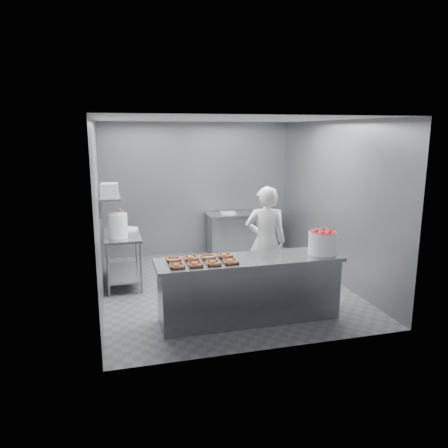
{
  "coord_description": "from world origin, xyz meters",
  "views": [
    {
      "loc": [
        -1.83,
        -6.85,
        2.64
      ],
      "look_at": [
        -0.06,
        -0.2,
        1.15
      ],
      "focal_mm": 35.0,
      "sensor_mm": 36.0,
      "label": 1
    }
  ],
  "objects_px": {
    "tray_3": "(230,261)",
    "prep_table": "(123,251)",
    "worker": "(266,242)",
    "service_counter": "(249,289)",
    "appliance": "(109,190)",
    "tray_5": "(191,258)",
    "back_counter": "(242,233)",
    "tray_1": "(195,264)",
    "tray_2": "(213,263)",
    "tray_7": "(225,255)",
    "tray_4": "(174,259)",
    "tray_6": "(208,257)",
    "glaze_bucket": "(118,225)",
    "strawberry_tub": "(322,242)",
    "tray_0": "(177,266)"
  },
  "relations": [
    {
      "from": "service_counter",
      "to": "appliance",
      "type": "relative_size",
      "value": 8.63
    },
    {
      "from": "service_counter",
      "to": "prep_table",
      "type": "height_order",
      "value": "same"
    },
    {
      "from": "worker",
      "to": "tray_4",
      "type": "bearing_deg",
      "value": 39.67
    },
    {
      "from": "tray_1",
      "to": "tray_4",
      "type": "distance_m",
      "value": 0.38
    },
    {
      "from": "tray_2",
      "to": "service_counter",
      "type": "bearing_deg",
      "value": 14.98
    },
    {
      "from": "service_counter",
      "to": "tray_3",
      "type": "bearing_deg",
      "value": -154.76
    },
    {
      "from": "service_counter",
      "to": "strawberry_tub",
      "type": "xyz_separation_m",
      "value": [
        1.08,
        -0.04,
        0.62
      ]
    },
    {
      "from": "prep_table",
      "to": "glaze_bucket",
      "type": "xyz_separation_m",
      "value": [
        -0.07,
        -0.25,
        0.51
      ]
    },
    {
      "from": "prep_table",
      "to": "back_counter",
      "type": "height_order",
      "value": "same"
    },
    {
      "from": "tray_5",
      "to": "tray_4",
      "type": "bearing_deg",
      "value": 180.0
    },
    {
      "from": "tray_6",
      "to": "tray_7",
      "type": "distance_m",
      "value": 0.24
    },
    {
      "from": "prep_table",
      "to": "glaze_bucket",
      "type": "distance_m",
      "value": 0.58
    },
    {
      "from": "back_counter",
      "to": "tray_3",
      "type": "bearing_deg",
      "value": -109.67
    },
    {
      "from": "tray_0",
      "to": "appliance",
      "type": "relative_size",
      "value": 0.62
    },
    {
      "from": "tray_2",
      "to": "tray_7",
      "type": "height_order",
      "value": "same"
    },
    {
      "from": "tray_1",
      "to": "strawberry_tub",
      "type": "xyz_separation_m",
      "value": [
        1.87,
        0.11,
        0.15
      ]
    },
    {
      "from": "tray_3",
      "to": "worker",
      "type": "height_order",
      "value": "worker"
    },
    {
      "from": "strawberry_tub",
      "to": "tray_4",
      "type": "bearing_deg",
      "value": 174.9
    },
    {
      "from": "prep_table",
      "to": "strawberry_tub",
      "type": "xyz_separation_m",
      "value": [
        2.73,
        -1.99,
        0.48
      ]
    },
    {
      "from": "strawberry_tub",
      "to": "appliance",
      "type": "height_order",
      "value": "appliance"
    },
    {
      "from": "tray_3",
      "to": "tray_7",
      "type": "distance_m",
      "value": 0.3
    },
    {
      "from": "tray_7",
      "to": "worker",
      "type": "height_order",
      "value": "worker"
    },
    {
      "from": "service_counter",
      "to": "tray_2",
      "type": "xyz_separation_m",
      "value": [
        -0.55,
        -0.15,
        0.47
      ]
    },
    {
      "from": "prep_table",
      "to": "worker",
      "type": "relative_size",
      "value": 0.67
    },
    {
      "from": "tray_5",
      "to": "tray_6",
      "type": "bearing_deg",
      "value": 0.0
    },
    {
      "from": "tray_4",
      "to": "glaze_bucket",
      "type": "relative_size",
      "value": 0.39
    },
    {
      "from": "tray_1",
      "to": "strawberry_tub",
      "type": "bearing_deg",
      "value": 3.31
    },
    {
      "from": "tray_3",
      "to": "glaze_bucket",
      "type": "bearing_deg",
      "value": 127.21
    },
    {
      "from": "tray_3",
      "to": "worker",
      "type": "xyz_separation_m",
      "value": [
        0.86,
        0.99,
        -0.03
      ]
    },
    {
      "from": "appliance",
      "to": "tray_5",
      "type": "bearing_deg",
      "value": -52.16
    },
    {
      "from": "tray_3",
      "to": "tray_6",
      "type": "bearing_deg",
      "value": 128.58
    },
    {
      "from": "service_counter",
      "to": "back_counter",
      "type": "xyz_separation_m",
      "value": [
        0.9,
        3.25,
        -0.0
      ]
    },
    {
      "from": "tray_2",
      "to": "tray_5",
      "type": "bearing_deg",
      "value": 128.94
    },
    {
      "from": "worker",
      "to": "glaze_bucket",
      "type": "relative_size",
      "value": 3.72
    },
    {
      "from": "back_counter",
      "to": "tray_7",
      "type": "distance_m",
      "value": 3.36
    },
    {
      "from": "service_counter",
      "to": "prep_table",
      "type": "xyz_separation_m",
      "value": [
        -1.65,
        1.95,
        0.14
      ]
    },
    {
      "from": "back_counter",
      "to": "tray_1",
      "type": "height_order",
      "value": "tray_1"
    },
    {
      "from": "service_counter",
      "to": "back_counter",
      "type": "bearing_deg",
      "value": 74.52
    },
    {
      "from": "tray_3",
      "to": "appliance",
      "type": "bearing_deg",
      "value": 128.07
    },
    {
      "from": "tray_2",
      "to": "tray_6",
      "type": "height_order",
      "value": "tray_2"
    },
    {
      "from": "tray_5",
      "to": "service_counter",
      "type": "bearing_deg",
      "value": -10.59
    },
    {
      "from": "tray_2",
      "to": "tray_0",
      "type": "bearing_deg",
      "value": 180.0
    },
    {
      "from": "tray_3",
      "to": "tray_5",
      "type": "relative_size",
      "value": 1.0
    },
    {
      "from": "tray_3",
      "to": "worker",
      "type": "distance_m",
      "value": 1.31
    },
    {
      "from": "tray_5",
      "to": "appliance",
      "type": "bearing_deg",
      "value": 122.26
    },
    {
      "from": "tray_3",
      "to": "prep_table",
      "type": "bearing_deg",
      "value": 122.46
    },
    {
      "from": "tray_2",
      "to": "tray_5",
      "type": "height_order",
      "value": "same"
    },
    {
      "from": "tray_6",
      "to": "glaze_bucket",
      "type": "height_order",
      "value": "glaze_bucket"
    },
    {
      "from": "tray_7",
      "to": "glaze_bucket",
      "type": "distance_m",
      "value": 2.1
    },
    {
      "from": "worker",
      "to": "back_counter",
      "type": "bearing_deg",
      "value": -82.34
    }
  ]
}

